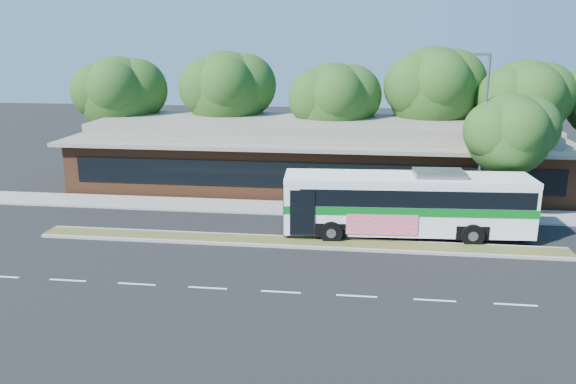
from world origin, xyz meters
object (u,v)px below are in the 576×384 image
(sedan, at_px, (114,179))
(sidewalk_tree, at_px, (515,133))
(lamp_post, at_px, (482,132))
(transit_bus, at_px, (408,200))

(sedan, relative_size, sidewalk_tree, 0.68)
(lamp_post, relative_size, sedan, 1.89)
(transit_bus, distance_m, sidewalk_tree, 7.64)
(sedan, height_order, sidewalk_tree, sidewalk_tree)
(sedan, distance_m, sidewalk_tree, 25.28)
(transit_bus, bearing_deg, sidewalk_tree, 30.14)
(lamp_post, height_order, sidewalk_tree, lamp_post)
(lamp_post, xyz_separation_m, transit_bus, (-4.12, -3.60, -2.98))
(lamp_post, relative_size, sidewalk_tree, 1.30)
(lamp_post, relative_size, transit_bus, 0.73)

